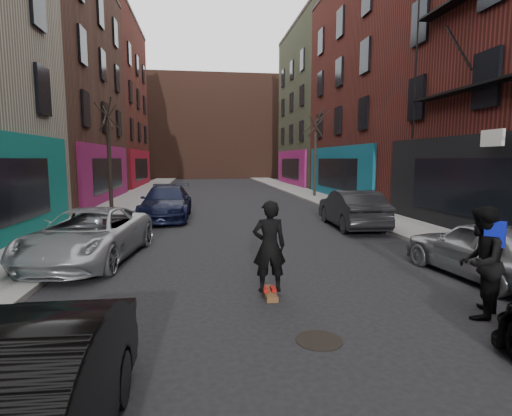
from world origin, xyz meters
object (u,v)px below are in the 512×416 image
object	(u,v)px
parked_right_far	(485,249)
pedestrian	(481,262)
parked_left_far	(89,235)
tree_left_far	(109,145)
parked_left_end	(167,202)
tree_right_far	(315,146)
parked_right_end	(352,209)
skateboarder	(269,246)
skateboard	(269,293)
manhole	(319,340)

from	to	relation	value
parked_right_far	pedestrian	bearing A→B (deg)	44.47
parked_left_far	parked_right_far	distance (m)	9.64
parked_left_far	pedestrian	distance (m)	9.01
parked_right_far	tree_left_far	bearing A→B (deg)	-56.74
tree_left_far	parked_left_end	xyz separation A→B (m)	(3.00, -2.88, -2.64)
tree_left_far	tree_right_far	world-z (taller)	tree_right_far
pedestrian	parked_right_far	bearing A→B (deg)	-170.80
tree_left_far	parked_right_end	bearing A→B (deg)	-30.92
tree_left_far	parked_left_end	world-z (taller)	tree_left_far
tree_right_far	skateboarder	bearing A→B (deg)	-108.57
skateboard	pedestrian	world-z (taller)	pedestrian
parked_right_far	skateboarder	world-z (taller)	skateboarder
skateboard	parked_right_end	bearing A→B (deg)	57.83
parked_left_far	parked_left_end	xyz separation A→B (m)	(1.40, 7.30, 0.06)
parked_left_end	parked_right_far	size ratio (longest dim) A/B	1.29
parked_right_end	skateboard	distance (m)	8.63
tree_left_far	parked_right_end	distance (m)	12.37
parked_right_far	parked_right_end	world-z (taller)	parked_right_end
tree_right_far	skateboard	size ratio (longest dim) A/B	8.50
skateboard	manhole	world-z (taller)	skateboard
parked_right_far	tree_right_far	bearing A→B (deg)	-101.13
skateboard	pedestrian	size ratio (longest dim) A/B	0.42
tree_right_far	parked_left_end	bearing A→B (deg)	-136.61
parked_right_end	skateboarder	world-z (taller)	skateboarder
skateboarder	parked_left_end	bearing A→B (deg)	-75.47
parked_left_far	parked_left_end	world-z (taller)	parked_left_end
parked_left_end	parked_left_far	bearing A→B (deg)	-99.74
pedestrian	skateboard	bearing A→B (deg)	-65.58
tree_right_far	parked_right_end	distance (m)	12.69
pedestrian	parked_left_end	bearing A→B (deg)	-104.52
manhole	parked_left_end	bearing A→B (deg)	104.39
parked_left_end	pedestrian	bearing A→B (deg)	-61.82
parked_left_far	parked_right_end	size ratio (longest dim) A/B	1.10
skateboard	skateboarder	size ratio (longest dim) A/B	0.45
parked_right_end	pedestrian	xyz separation A→B (m)	(-1.16, -8.81, 0.22)
tree_left_far	tree_right_far	distance (m)	13.78
tree_right_far	parked_right_far	xyz separation A→B (m)	(-1.60, -19.06, -2.85)
tree_right_far	parked_right_far	bearing A→B (deg)	-94.80
parked_right_end	parked_left_far	bearing A→B (deg)	27.42
skateboarder	manhole	bearing A→B (deg)	100.99
tree_left_far	parked_right_far	world-z (taller)	tree_left_far
parked_left_end	parked_right_far	distance (m)	12.82
parked_right_far	pedestrian	world-z (taller)	pedestrian
tree_right_far	pedestrian	size ratio (longest dim) A/B	3.58
parked_left_far	manhole	world-z (taller)	parked_left_far
manhole	pedestrian	bearing A→B (deg)	10.12
parked_right_far	manhole	world-z (taller)	parked_right_far
parked_left_end	parked_right_end	bearing A→B (deg)	-23.17
skateboard	tree_left_far	bearing A→B (deg)	112.94
parked_left_far	skateboarder	size ratio (longest dim) A/B	2.76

